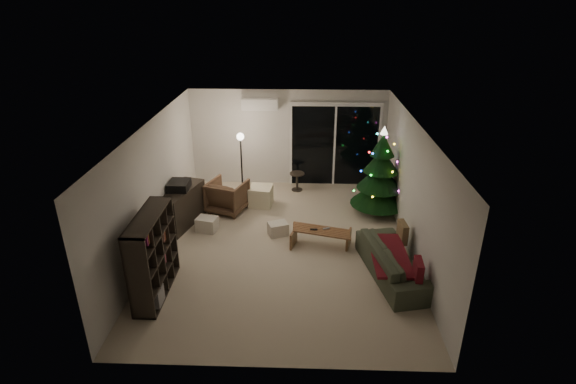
% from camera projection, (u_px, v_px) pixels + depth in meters
% --- Properties ---
extents(room, '(6.50, 7.51, 2.60)m').
position_uv_depth(room, '(306.00, 172.00, 10.05)').
color(room, beige).
rests_on(room, ground).
extents(bookshelf, '(0.59, 1.50, 1.46)m').
position_uv_depth(bookshelf, '(142.00, 255.00, 7.42)').
color(bookshelf, '#292620').
rests_on(bookshelf, floor).
extents(media_cabinet, '(0.84, 1.42, 0.84)m').
position_uv_depth(media_cabinet, '(181.00, 207.00, 9.79)').
color(media_cabinet, '#292620').
rests_on(media_cabinet, floor).
extents(stereo, '(0.42, 0.50, 0.18)m').
position_uv_depth(stereo, '(179.00, 185.00, 9.58)').
color(stereo, black).
rests_on(stereo, media_cabinet).
extents(armchair, '(1.03, 1.04, 0.75)m').
position_uv_depth(armchair, '(228.00, 196.00, 10.39)').
color(armchair, brown).
rests_on(armchair, floor).
extents(ottoman, '(0.58, 0.58, 0.47)m').
position_uv_depth(ottoman, '(261.00, 196.00, 10.73)').
color(ottoman, beige).
rests_on(ottoman, floor).
extents(cardboard_box_a, '(0.49, 0.41, 0.30)m').
position_uv_depth(cardboard_box_a, '(207.00, 224.00, 9.62)').
color(cardboard_box_a, beige).
rests_on(cardboard_box_a, floor).
extents(cardboard_box_b, '(0.47, 0.42, 0.27)m').
position_uv_depth(cardboard_box_b, '(278.00, 229.00, 9.46)').
color(cardboard_box_b, beige).
rests_on(cardboard_box_b, floor).
extents(side_table, '(0.50, 0.50, 0.47)m').
position_uv_depth(side_table, '(297.00, 182.00, 11.54)').
color(side_table, '#292620').
rests_on(side_table, floor).
extents(floor_lamp, '(0.26, 0.26, 1.60)m').
position_uv_depth(floor_lamp, '(242.00, 167.00, 10.90)').
color(floor_lamp, black).
rests_on(floor_lamp, floor).
extents(sofa, '(1.19, 2.14, 0.59)m').
position_uv_depth(sofa, '(394.00, 261.00, 8.03)').
color(sofa, '#303728').
rests_on(sofa, floor).
extents(sofa_throw, '(0.63, 1.45, 0.05)m').
position_uv_depth(sofa_throw, '(389.00, 255.00, 7.98)').
color(sofa_throw, maroon).
rests_on(sofa_throw, sofa).
extents(cushion_a, '(0.15, 0.40, 0.39)m').
position_uv_depth(cushion_a, '(402.00, 232.00, 8.52)').
color(cushion_a, '#7F6147').
rests_on(cushion_a, sofa).
extents(cushion_b, '(0.14, 0.39, 0.39)m').
position_uv_depth(cushion_b, '(418.00, 271.00, 7.34)').
color(cushion_b, maroon).
rests_on(cushion_b, sofa).
extents(coffee_table, '(1.23, 0.71, 0.37)m').
position_uv_depth(coffee_table, '(321.00, 238.00, 9.01)').
color(coffee_table, olive).
rests_on(coffee_table, floor).
extents(remote_a, '(0.15, 0.04, 0.02)m').
position_uv_depth(remote_a, '(314.00, 229.00, 8.93)').
color(remote_a, black).
rests_on(remote_a, coffee_table).
extents(remote_b, '(0.14, 0.08, 0.02)m').
position_uv_depth(remote_b, '(326.00, 228.00, 8.97)').
color(remote_b, slate).
rests_on(remote_b, coffee_table).
extents(christmas_tree, '(1.37, 1.37, 2.06)m').
position_uv_depth(christmas_tree, '(381.00, 171.00, 10.04)').
color(christmas_tree, black).
rests_on(christmas_tree, floor).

